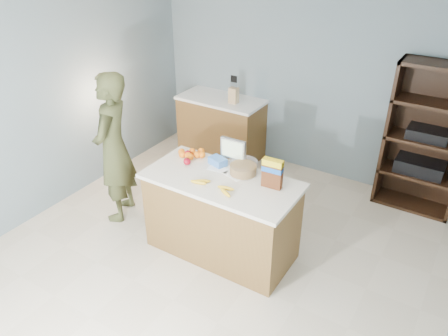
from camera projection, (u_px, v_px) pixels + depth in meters
The scene contains 15 objects.
floor at pixel (206, 266), 4.52m from camera, with size 4.50×5.00×0.02m, color beige.
walls at pixel (202, 119), 3.70m from camera, with size 4.52×5.02×2.51m.
counter_peninsula at pixel (221, 219), 4.53m from camera, with size 1.56×0.76×0.90m.
back_cabinet at pixel (221, 127), 6.47m from camera, with size 1.24×0.62×0.90m.
shelving_unit at pixel (426, 141), 5.11m from camera, with size 0.90×0.40×1.80m.
person at pixel (114, 149), 4.90m from camera, with size 0.64×0.42×1.77m, color #3E4223.
knife_block at pixel (234, 95), 6.03m from camera, with size 0.12×0.10×0.31m.
envelopes at pixel (226, 172), 4.40m from camera, with size 0.43×0.18×0.00m.
bananas at pixel (213, 186), 4.14m from camera, with size 0.49×0.17×0.04m.
apples at pixel (187, 158), 4.60m from camera, with size 0.17×0.22×0.08m.
oranges at pixel (192, 154), 4.68m from camera, with size 0.30×0.24×0.07m.
blue_carton at pixel (218, 161), 4.53m from camera, with size 0.18×0.12×0.08m, color blue.
salad_bowl at pixel (243, 168), 4.36m from camera, with size 0.30×0.30×0.13m.
tv at pixel (233, 150), 4.49m from camera, with size 0.28×0.12×0.28m.
cereal_box at pixel (272, 171), 4.08m from camera, with size 0.20×0.08×0.29m.
Camera 1 is at (1.97, -2.81, 3.11)m, focal length 35.00 mm.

